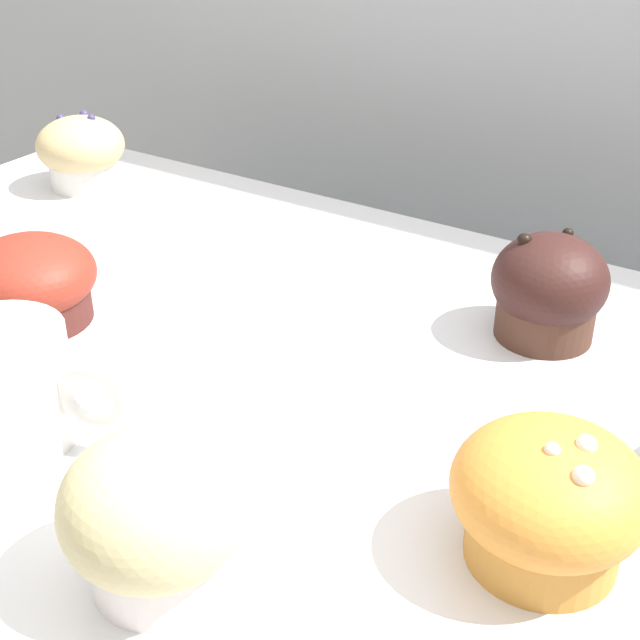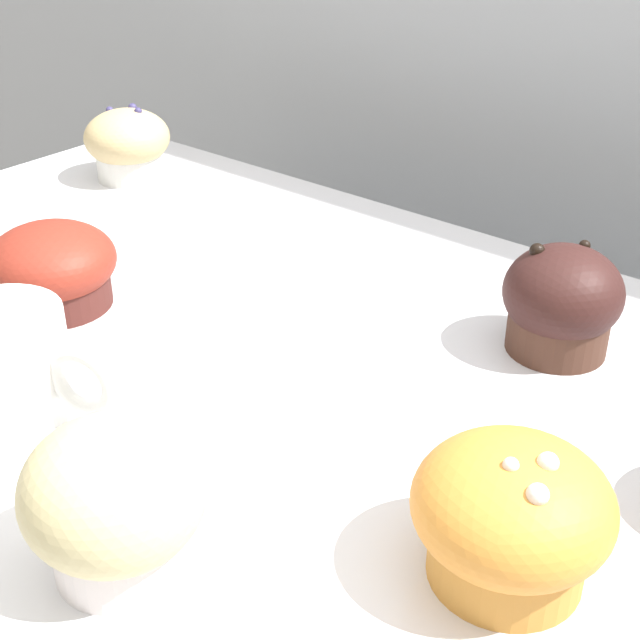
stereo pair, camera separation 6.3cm
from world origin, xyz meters
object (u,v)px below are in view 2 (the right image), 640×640
at_px(muffin_back_center, 52,268).
at_px(coffee_cup, 6,364).
at_px(muffin_front_right, 128,144).
at_px(muffin_front_center, 562,302).
at_px(muffin_back_left, 511,516).
at_px(muffin_front_left, 115,502).

xyz_separation_m(muffin_back_center, coffee_cup, (0.11, -0.12, 0.01)).
bearing_deg(muffin_front_right, muffin_front_center, -4.08).
xyz_separation_m(muffin_front_right, muffin_back_center, (0.19, -0.24, -0.01)).
relative_size(muffin_back_left, muffin_front_right, 1.13).
relative_size(muffin_front_center, muffin_back_left, 0.84).
distance_m(muffin_front_center, muffin_back_center, 0.41).
distance_m(muffin_front_left, muffin_back_center, 0.32).
xyz_separation_m(muffin_front_center, coffee_cup, (-0.24, -0.31, 0.00)).
height_order(muffin_front_center, coffee_cup, muffin_front_center).
bearing_deg(coffee_cup, muffin_back_center, 133.67).
bearing_deg(muffin_front_left, muffin_front_right, 139.42).
xyz_separation_m(muffin_front_center, muffin_back_center, (-0.35, -0.20, -0.01)).
height_order(muffin_back_left, muffin_back_center, muffin_back_left).
relative_size(muffin_front_center, muffin_front_left, 0.91).
bearing_deg(muffin_back_left, muffin_front_right, 156.67).
xyz_separation_m(muffin_front_right, coffee_cup, (0.30, -0.35, 0.00)).
xyz_separation_m(muffin_front_left, muffin_back_center, (-0.28, 0.16, -0.01)).
xyz_separation_m(muffin_back_left, muffin_front_right, (-0.63, 0.27, -0.00)).
distance_m(muffin_front_left, muffin_front_right, 0.61).
distance_m(muffin_front_left, coffee_cup, 0.17).
bearing_deg(muffin_back_left, muffin_front_left, -142.38).
bearing_deg(coffee_cup, muffin_back_left, 13.98).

